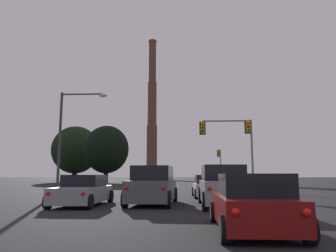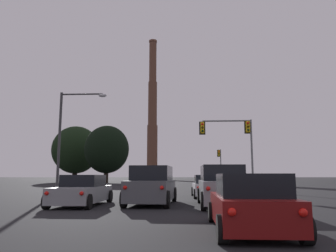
# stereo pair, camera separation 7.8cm
# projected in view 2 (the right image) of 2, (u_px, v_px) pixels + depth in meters

# --- Properties ---
(hatchback_right_lane_third) EXTENTS (1.96, 4.13, 1.44)m
(hatchback_right_lane_third) POSITION_uv_depth(u_px,v_px,m) (250.00, 205.00, 8.24)
(hatchback_right_lane_third) COLOR maroon
(hatchback_right_lane_third) RESTS_ON ground_plane
(hatchback_right_lane_front) EXTENTS (2.00, 4.14, 1.44)m
(hatchback_right_lane_front) POSITION_uv_depth(u_px,v_px,m) (207.00, 187.00, 21.26)
(hatchback_right_lane_front) COLOR silver
(hatchback_right_lane_front) RESTS_ON ground_plane
(suv_right_lane_second) EXTENTS (2.11, 4.91, 1.86)m
(suv_right_lane_second) POSITION_uv_depth(u_px,v_px,m) (222.00, 186.00, 14.98)
(suv_right_lane_second) COLOR gray
(suv_right_lane_second) RESTS_ON ground_plane
(sedan_left_lane_second) EXTENTS (2.00, 4.71, 1.43)m
(sedan_left_lane_second) POSITION_uv_depth(u_px,v_px,m) (82.00, 191.00, 15.55)
(sedan_left_lane_second) COLOR gray
(sedan_left_lane_second) RESTS_ON ground_plane
(suv_center_lane_second) EXTENTS (2.32, 4.98, 1.86)m
(suv_center_lane_second) POSITION_uv_depth(u_px,v_px,m) (152.00, 186.00, 16.10)
(suv_center_lane_second) COLOR #4C4F54
(suv_center_lane_second) RESTS_ON ground_plane
(traffic_light_overhead_right) EXTENTS (4.99, 0.50, 6.56)m
(traffic_light_overhead_right) POSITION_uv_depth(u_px,v_px,m) (235.00, 136.00, 30.34)
(traffic_light_overhead_right) COLOR slate
(traffic_light_overhead_right) RESTS_ON ground_plane
(traffic_light_far_right) EXTENTS (0.78, 0.50, 5.99)m
(traffic_light_far_right) POSITION_uv_depth(u_px,v_px,m) (220.00, 161.00, 57.56)
(traffic_light_far_right) COLOR slate
(traffic_light_far_right) RESTS_ON ground_plane
(street_lamp) EXTENTS (3.67, 0.36, 7.81)m
(street_lamp) POSITION_uv_depth(u_px,v_px,m) (68.00, 129.00, 25.09)
(street_lamp) COLOR #38383A
(street_lamp) RESTS_ON ground_plane
(smokestack) EXTENTS (6.37, 6.37, 55.10)m
(smokestack) POSITION_uv_depth(u_px,v_px,m) (152.00, 123.00, 126.37)
(smokestack) COLOR #523427
(smokestack) RESTS_ON ground_plane
(treeline_center_left) EXTENTS (8.79, 7.91, 11.30)m
(treeline_center_left) POSITION_uv_depth(u_px,v_px,m) (107.00, 149.00, 64.83)
(treeline_center_left) COLOR black
(treeline_center_left) RESTS_ON ground_plane
(treeline_far_right) EXTENTS (10.82, 9.74, 12.69)m
(treeline_far_right) POSITION_uv_depth(u_px,v_px,m) (76.00, 150.00, 74.94)
(treeline_far_right) COLOR black
(treeline_far_right) RESTS_ON ground_plane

